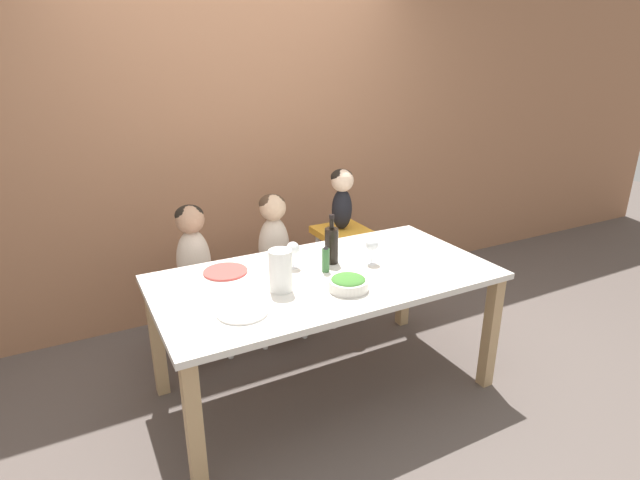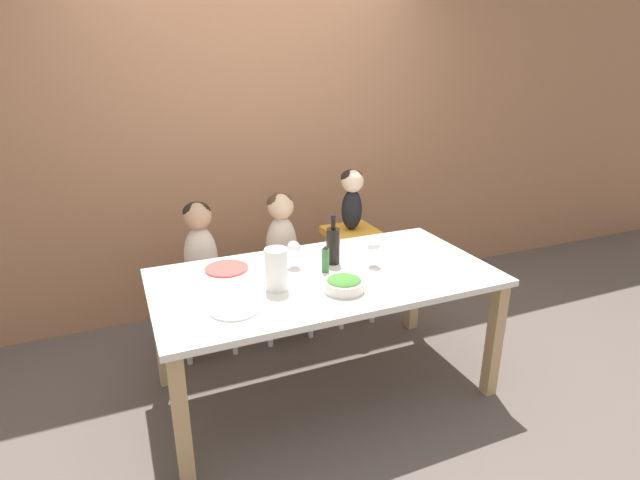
% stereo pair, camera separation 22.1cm
% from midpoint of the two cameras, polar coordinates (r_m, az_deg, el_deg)
% --- Properties ---
extents(ground_plane, '(14.00, 14.00, 0.00)m').
position_cam_midpoint_polar(ground_plane, '(3.15, -1.46, -16.52)').
color(ground_plane, '#564C47').
extents(wall_back, '(10.00, 0.06, 2.70)m').
position_cam_midpoint_polar(wall_back, '(3.79, -10.73, 11.75)').
color(wall_back, '#9E6B4C').
rests_on(wall_back, ground_plane).
extents(dining_table, '(1.88, 0.96, 0.75)m').
position_cam_midpoint_polar(dining_table, '(2.81, -1.58, -5.58)').
color(dining_table, silver).
rests_on(dining_table, ground_plane).
extents(chair_far_left, '(0.43, 0.40, 0.46)m').
position_cam_midpoint_polar(chair_far_left, '(3.39, -15.65, -6.81)').
color(chair_far_left, silver).
rests_on(chair_far_left, ground_plane).
extents(chair_far_center, '(0.43, 0.40, 0.46)m').
position_cam_midpoint_polar(chair_far_center, '(3.52, -6.93, -5.11)').
color(chair_far_center, silver).
rests_on(chair_far_center, ground_plane).
extents(chair_right_highchair, '(0.36, 0.34, 0.71)m').
position_cam_midpoint_polar(chair_right_highchair, '(3.66, 0.72, -0.99)').
color(chair_right_highchair, silver).
rests_on(chair_right_highchair, ground_plane).
extents(person_child_left, '(0.21, 0.19, 0.58)m').
position_cam_midpoint_polar(person_child_left, '(3.24, -16.29, -0.73)').
color(person_child_left, beige).
rests_on(person_child_left, chair_far_left).
extents(person_child_center, '(0.21, 0.19, 0.58)m').
position_cam_midpoint_polar(person_child_center, '(3.38, -7.21, 0.79)').
color(person_child_center, beige).
rests_on(person_child_center, chair_far_center).
extents(person_baby_right, '(0.16, 0.16, 0.44)m').
position_cam_midpoint_polar(person_baby_right, '(3.53, 0.73, 5.35)').
color(person_baby_right, black).
rests_on(person_baby_right, chair_right_highchair).
extents(wine_bottle, '(0.08, 0.08, 0.29)m').
position_cam_midpoint_polar(wine_bottle, '(2.88, -0.87, -0.54)').
color(wine_bottle, black).
rests_on(wine_bottle, dining_table).
extents(paper_towel_roll, '(0.12, 0.12, 0.22)m').
position_cam_midpoint_polar(paper_towel_roll, '(2.56, -7.02, -3.55)').
color(paper_towel_roll, white).
rests_on(paper_towel_roll, dining_table).
extents(wine_glass_near, '(0.08, 0.08, 0.16)m').
position_cam_midpoint_polar(wine_glass_near, '(2.88, 3.79, -0.67)').
color(wine_glass_near, white).
rests_on(wine_glass_near, dining_table).
extents(wine_glass_far, '(0.08, 0.08, 0.16)m').
position_cam_midpoint_polar(wine_glass_far, '(2.83, -5.36, -1.09)').
color(wine_glass_far, white).
rests_on(wine_glass_far, dining_table).
extents(salad_bowl_large, '(0.21, 0.21, 0.08)m').
position_cam_midpoint_polar(salad_bowl_large, '(2.58, 0.79, -4.97)').
color(salad_bowl_large, silver).
rests_on(salad_bowl_large, dining_table).
extents(dinner_plate_front_left, '(0.24, 0.24, 0.01)m').
position_cam_midpoint_polar(dinner_plate_front_left, '(2.41, -11.48, -8.11)').
color(dinner_plate_front_left, silver).
rests_on(dinner_plate_front_left, dining_table).
extents(dinner_plate_back_left, '(0.24, 0.24, 0.01)m').
position_cam_midpoint_polar(dinner_plate_back_left, '(2.86, -12.95, -3.58)').
color(dinner_plate_back_left, '#D14C47').
rests_on(dinner_plate_back_left, dining_table).
extents(condiment_bottle_hot_sauce, '(0.04, 0.04, 0.16)m').
position_cam_midpoint_polar(condiment_bottle_hot_sauce, '(2.78, -1.62, -2.23)').
color(condiment_bottle_hot_sauce, '#336633').
rests_on(condiment_bottle_hot_sauce, dining_table).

